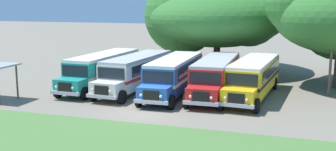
% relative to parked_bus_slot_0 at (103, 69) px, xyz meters
% --- Properties ---
extents(ground_plane, '(220.00, 220.00, 0.00)m').
position_rel_parked_bus_slot_0_xyz_m(ground_plane, '(6.44, -6.65, -1.58)').
color(ground_plane, slate).
extents(parked_bus_slot_0, '(2.99, 10.88, 2.82)m').
position_rel_parked_bus_slot_0_xyz_m(parked_bus_slot_0, '(0.00, 0.00, 0.00)').
color(parked_bus_slot_0, teal).
rests_on(parked_bus_slot_0, ground_plane).
extents(parked_bus_slot_1, '(3.24, 10.92, 2.82)m').
position_rel_parked_bus_slot_0_xyz_m(parked_bus_slot_1, '(3.23, -0.18, 0.00)').
color(parked_bus_slot_1, silver).
rests_on(parked_bus_slot_1, ground_plane).
extents(parked_bus_slot_2, '(2.90, 10.87, 2.82)m').
position_rel_parked_bus_slot_0_xyz_m(parked_bus_slot_2, '(6.63, -0.58, 0.00)').
color(parked_bus_slot_2, '#23519E').
rests_on(parked_bus_slot_2, ground_plane).
extents(parked_bus_slot_3, '(2.90, 10.87, 2.82)m').
position_rel_parked_bus_slot_0_xyz_m(parked_bus_slot_3, '(9.88, 0.06, 0.00)').
color(parked_bus_slot_3, red).
rests_on(parked_bus_slot_3, ground_plane).
extents(parked_bus_slot_4, '(3.45, 10.96, 2.82)m').
position_rel_parked_bus_slot_0_xyz_m(parked_bus_slot_4, '(12.77, 0.26, 0.00)').
color(parked_bus_slot_4, yellow).
rests_on(parked_bus_slot_4, ground_plane).
extents(broad_shade_tree, '(14.93, 15.55, 10.18)m').
position_rel_parked_bus_slot_0_xyz_m(broad_shade_tree, '(7.33, 12.33, 4.27)').
color(broad_shade_tree, brown).
rests_on(broad_shade_tree, ground_plane).
extents(utility_pole, '(1.80, 0.20, 6.70)m').
position_rel_parked_bus_slot_0_xyz_m(utility_pole, '(18.40, 2.23, 2.01)').
color(utility_pole, brown).
rests_on(utility_pole, ground_plane).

